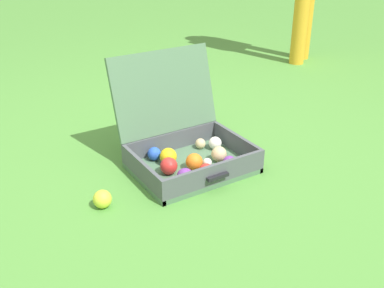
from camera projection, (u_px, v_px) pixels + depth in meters
ground_plane at (188, 169)px, 2.22m from camera, size 16.00×16.00×0.00m
open_suitcase at (185, 145)px, 2.21m from camera, size 0.55×0.56×0.52m
stray_ball_on_grass at (102, 199)px, 1.91m from camera, size 0.08×0.08×0.08m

